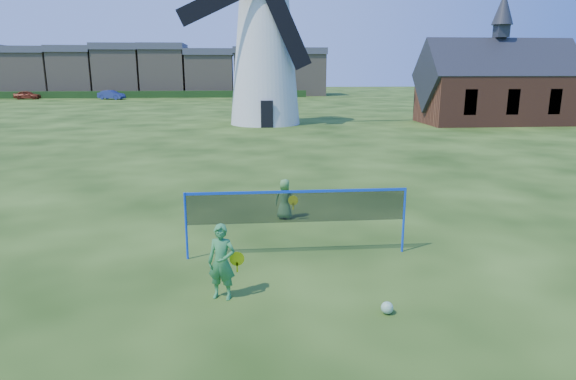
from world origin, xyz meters
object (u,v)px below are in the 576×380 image
Objects in this scene: chapel at (496,88)px; car_left at (27,95)px; badminton_net at (297,208)px; player_boy at (285,199)px; car_right at (111,95)px; windmill at (265,49)px; play_ball at (387,308)px; player_girl at (222,262)px.

chapel is 3.31× the size of car_left.
player_boy is at bearing 90.65° from badminton_net.
car_right is at bearing -95.04° from car_left.
windmill is 31.60m from play_ball.
badminton_net reaches higher than car_right.
player_girl is 0.41× the size of car_left.
player_girl is (-20.22, -28.99, -2.05)m from chapel.
badminton_net is 3.37m from play_ball.
play_ball is at bearing -120.10° from chapel.
car_right is at bearing 120.71° from windmill.
car_right reaches higher than player_boy.
windmill reaches higher than badminton_net.
player_girl is 3.10m from play_ball.
player_boy is at bearing -140.23° from car_right.
player_boy is 0.33× the size of car_left.
badminton_net is 64.97m from car_right.
car_left is at bearing 116.37° from badminton_net.
player_boy is (-0.03, 2.90, -0.56)m from badminton_net.
chapel is (17.97, -1.22, -2.88)m from windmill.
badminton_net is 4.35× the size of player_boy.
badminton_net is (-18.59, -26.94, -1.63)m from chapel.
windmill is at bearing 88.74° from badminton_net.
badminton_net is 22.95× the size of play_ball.
player_girl is 6.57× the size of play_ball.
windmill is at bearing -135.86° from car_left.
windmill is 14.34× the size of player_boy.
windmill is 11.52× the size of player_girl.
chapel is at bearing 72.38° from player_girl.
player_girl is at bearing -128.45° from badminton_net.
badminton_net is at bearing 106.49° from player_boy.
player_boy is at bearing -150.70° from car_left.
windmill is 4.34× the size of car_right.
car_right reaches higher than play_ball.
chapel is at bearing -3.88° from windmill.
car_left is at bearing -46.73° from player_boy.
windmill is at bearing -127.73° from car_right.
chapel is 2.31× the size of badminton_net.
windmill is 39.66m from car_right.
player_boy is 5.27× the size of play_ball.
player_girl reaches higher than player_boy.
player_boy is 68.20m from car_left.
badminton_net is (-0.62, -28.16, -4.51)m from windmill.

